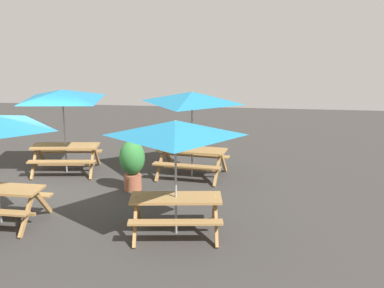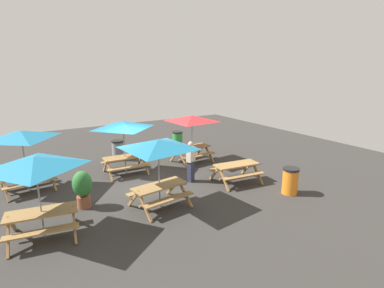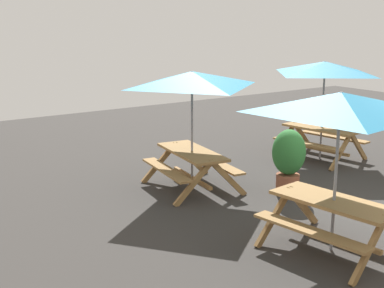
% 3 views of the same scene
% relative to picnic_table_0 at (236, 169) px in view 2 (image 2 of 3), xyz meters
% --- Properties ---
extents(ground_plane, '(25.93, 25.93, 0.00)m').
position_rel_picnic_table_0_xyz_m(ground_plane, '(3.42, -1.69, -0.56)').
color(ground_plane, '#33302D').
rests_on(ground_plane, ground).
extents(picnic_table_0, '(1.94, 1.70, 0.81)m').
position_rel_picnic_table_0_xyz_m(picnic_table_0, '(0.00, 0.00, 0.00)').
color(picnic_table_0, olive).
rests_on(picnic_table_0, ground).
extents(picnic_table_1, '(2.82, 2.82, 2.34)m').
position_rel_picnic_table_0_xyz_m(picnic_table_1, '(0.15, -3.16, 1.43)').
color(picnic_table_1, olive).
rests_on(picnic_table_1, ground).
extents(picnic_table_2, '(2.27, 2.27, 2.34)m').
position_rel_picnic_table_0_xyz_m(picnic_table_2, '(7.07, 0.41, 1.43)').
color(picnic_table_2, olive).
rests_on(picnic_table_2, ground).
extents(picnic_table_3, '(2.08, 2.08, 2.34)m').
position_rel_picnic_table_0_xyz_m(picnic_table_3, '(3.46, -3.29, 1.43)').
color(picnic_table_3, olive).
rests_on(picnic_table_3, ground).
extents(picnic_table_4, '(2.25, 2.25, 2.34)m').
position_rel_picnic_table_0_xyz_m(picnic_table_4, '(7.22, -3.40, 1.43)').
color(picnic_table_4, olive).
rests_on(picnic_table_4, ground).
extents(picnic_table_5, '(2.80, 2.80, 2.34)m').
position_rel_picnic_table_0_xyz_m(picnic_table_5, '(3.57, 0.40, 1.43)').
color(picnic_table_5, olive).
rests_on(picnic_table_5, ground).
extents(trash_bin_gray, '(0.59, 0.59, 0.98)m').
position_rel_picnic_table_0_xyz_m(trash_bin_gray, '(3.11, -5.41, -0.07)').
color(trash_bin_gray, gray).
rests_on(trash_bin_gray, ground).
extents(trash_bin_green, '(0.59, 0.59, 0.98)m').
position_rel_picnic_table_0_xyz_m(trash_bin_green, '(-0.44, -5.70, -0.07)').
color(trash_bin_green, green).
rests_on(trash_bin_green, ground).
extents(trash_bin_orange, '(0.59, 0.59, 0.98)m').
position_rel_picnic_table_0_xyz_m(trash_bin_orange, '(-0.95, 1.91, -0.07)').
color(trash_bin_orange, orange).
rests_on(trash_bin_orange, ground).
extents(potted_plant_0, '(0.63, 0.63, 1.26)m').
position_rel_picnic_table_0_xyz_m(potted_plant_0, '(5.74, -0.87, 0.15)').
color(potted_plant_0, '#935138').
rests_on(potted_plant_0, ground).
extents(person_standing, '(0.42, 0.36, 1.67)m').
position_rel_picnic_table_0_xyz_m(person_standing, '(1.53, -1.00, 0.32)').
color(person_standing, '#2D334C').
rests_on(person_standing, ground).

